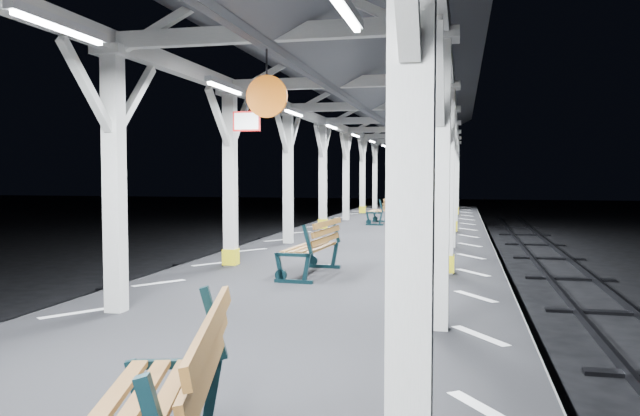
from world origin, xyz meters
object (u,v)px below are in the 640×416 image
(bench_mid, at_px, (315,246))
(bench_extra, at_px, (380,210))
(bench_far, at_px, (408,209))
(bench_near, at_px, (167,406))

(bench_mid, bearing_deg, bench_extra, 95.38)
(bench_far, xyz_separation_m, bench_extra, (-0.83, -1.49, 0.04))
(bench_near, bearing_deg, bench_extra, 77.78)
(bench_extra, bearing_deg, bench_near, -86.02)
(bench_near, xyz_separation_m, bench_mid, (-0.96, 7.42, -0.03))
(bench_near, bearing_deg, bench_mid, 81.22)
(bench_near, distance_m, bench_extra, 18.80)
(bench_mid, height_order, bench_extra, bench_mid)
(bench_mid, height_order, bench_far, bench_mid)
(bench_near, relative_size, bench_mid, 1.10)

